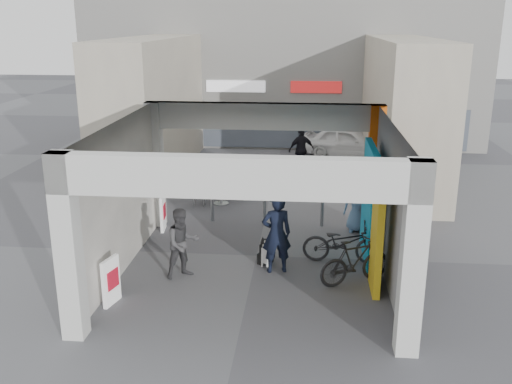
# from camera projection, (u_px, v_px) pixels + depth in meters

# --- Properties ---
(ground) EXTENTS (90.00, 90.00, 0.00)m
(ground) POSITION_uv_depth(u_px,v_px,m) (257.00, 256.00, 14.15)
(ground) COLOR #55555A
(ground) RESTS_ON ground
(arcade_canopy) EXTENTS (6.40, 6.45, 6.40)m
(arcade_canopy) POSITION_uv_depth(u_px,v_px,m) (278.00, 176.00, 12.65)
(arcade_canopy) COLOR beige
(arcade_canopy) RESTS_ON ground
(far_building) EXTENTS (18.00, 4.08, 8.00)m
(far_building) POSITION_uv_depth(u_px,v_px,m) (284.00, 56.00, 26.31)
(far_building) COLOR silver
(far_building) RESTS_ON ground
(plaza_bldg_left) EXTENTS (2.00, 9.00, 5.00)m
(plaza_bldg_left) POSITION_uv_depth(u_px,v_px,m) (153.00, 108.00, 20.96)
(plaza_bldg_left) COLOR #B1A892
(plaza_bldg_left) RESTS_ON ground
(plaza_bldg_right) EXTENTS (2.00, 9.00, 5.00)m
(plaza_bldg_right) POSITION_uv_depth(u_px,v_px,m) (402.00, 111.00, 20.17)
(plaza_bldg_right) COLOR #B1A892
(plaza_bldg_right) RESTS_ON ground
(bollard_left) EXTENTS (0.09, 0.09, 0.87)m
(bollard_left) POSITION_uv_depth(u_px,v_px,m) (212.00, 206.00, 16.51)
(bollard_left) COLOR gray
(bollard_left) RESTS_ON ground
(bollard_center) EXTENTS (0.09, 0.09, 0.82)m
(bollard_center) POSITION_uv_depth(u_px,v_px,m) (265.00, 211.00, 16.13)
(bollard_center) COLOR gray
(bollard_center) RESTS_ON ground
(bollard_right) EXTENTS (0.09, 0.09, 0.94)m
(bollard_right) POSITION_uv_depth(u_px,v_px,m) (322.00, 210.00, 16.04)
(bollard_right) COLOR gray
(bollard_right) RESTS_ON ground
(advert_board_near) EXTENTS (0.22, 0.55, 1.00)m
(advert_board_near) POSITION_uv_depth(u_px,v_px,m) (111.00, 281.00, 11.65)
(advert_board_near) COLOR white
(advert_board_near) RESTS_ON ground
(advert_board_far) EXTENTS (0.15, 0.56, 1.00)m
(advert_board_far) POSITION_uv_depth(u_px,v_px,m) (163.00, 213.00, 15.74)
(advert_board_far) COLOR white
(advert_board_far) RESTS_ON ground
(cafe_set) EXTENTS (1.61, 1.30, 0.97)m
(cafe_set) POSITION_uv_depth(u_px,v_px,m) (218.00, 190.00, 18.35)
(cafe_set) COLOR #999A9E
(cafe_set) RESTS_ON ground
(produce_stand) EXTENTS (1.09, 0.59, 0.72)m
(produce_stand) POSITION_uv_depth(u_px,v_px,m) (224.00, 177.00, 20.14)
(produce_stand) COLOR black
(produce_stand) RESTS_ON ground
(crate_stack) EXTENTS (0.53, 0.46, 0.56)m
(crate_stack) POSITION_uv_depth(u_px,v_px,m) (293.00, 167.00, 21.46)
(crate_stack) COLOR #1B6029
(crate_stack) RESTS_ON ground
(border_collie) EXTENTS (0.27, 0.53, 0.73)m
(border_collie) POSITION_uv_depth(u_px,v_px,m) (265.00, 253.00, 13.57)
(border_collie) COLOR black
(border_collie) RESTS_ON ground
(man_with_dog) EXTENTS (0.77, 0.60, 1.87)m
(man_with_dog) POSITION_uv_depth(u_px,v_px,m) (277.00, 234.00, 13.01)
(man_with_dog) COLOR black
(man_with_dog) RESTS_ON ground
(man_back_turned) EXTENTS (1.00, 0.96, 1.62)m
(man_back_turned) POSITION_uv_depth(u_px,v_px,m) (182.00, 243.00, 12.79)
(man_back_turned) COLOR #3D3D3F
(man_back_turned) RESTS_ON ground
(man_elderly) EXTENTS (0.79, 0.56, 1.54)m
(man_elderly) POSITION_uv_depth(u_px,v_px,m) (358.00, 205.00, 15.58)
(man_elderly) COLOR #557BA5
(man_elderly) RESTS_ON ground
(man_crates) EXTENTS (1.10, 0.80, 1.73)m
(man_crates) POSITION_uv_depth(u_px,v_px,m) (301.00, 150.00, 21.62)
(man_crates) COLOR black
(man_crates) RESTS_ON ground
(bicycle_front) EXTENTS (1.93, 0.74, 1.00)m
(bicycle_front) POSITION_uv_depth(u_px,v_px,m) (343.00, 243.00, 13.65)
(bicycle_front) COLOR black
(bicycle_front) RESTS_ON ground
(bicycle_rear) EXTENTS (1.77, 1.24, 1.04)m
(bicycle_rear) POSITION_uv_depth(u_px,v_px,m) (355.00, 261.00, 12.54)
(bicycle_rear) COLOR black
(bicycle_rear) RESTS_ON ground
(white_van) EXTENTS (4.09, 2.50, 1.30)m
(white_van) POSITION_uv_depth(u_px,v_px,m) (348.00, 142.00, 24.03)
(white_van) COLOR white
(white_van) RESTS_ON ground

